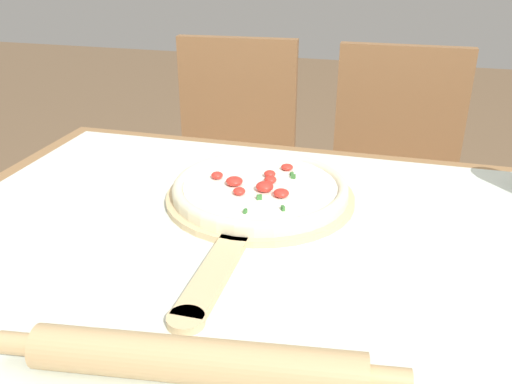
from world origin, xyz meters
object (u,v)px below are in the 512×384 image
Objects in this scene: pizza at (260,188)px; rolling_pin at (196,361)px; chair_left at (232,162)px; chair_right at (393,178)px; pizza_peel at (257,203)px.

rolling_pin is (0.05, -0.45, 0.00)m from pizza.
chair_right is (0.50, 0.00, 0.00)m from chair_left.
pizza_peel is 1.24× the size of rolling_pin.
pizza_peel is at bearing -73.27° from chair_left.
rolling_pin is 1.16m from chair_right.
chair_left is 1.00× the size of chair_right.
pizza is 0.46m from rolling_pin.
chair_right is at bearing 80.30° from rolling_pin.
chair_left is at bearing 111.13° from pizza_peel.
chair_left reaches higher than rolling_pin.
chair_right is (0.24, 0.66, -0.24)m from pizza.
rolling_pin is 0.51× the size of chair_right.
chair_left is (-0.27, 0.69, -0.22)m from pizza_peel.
chair_right reaches higher than rolling_pin.
pizza is 0.36× the size of chair_left.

